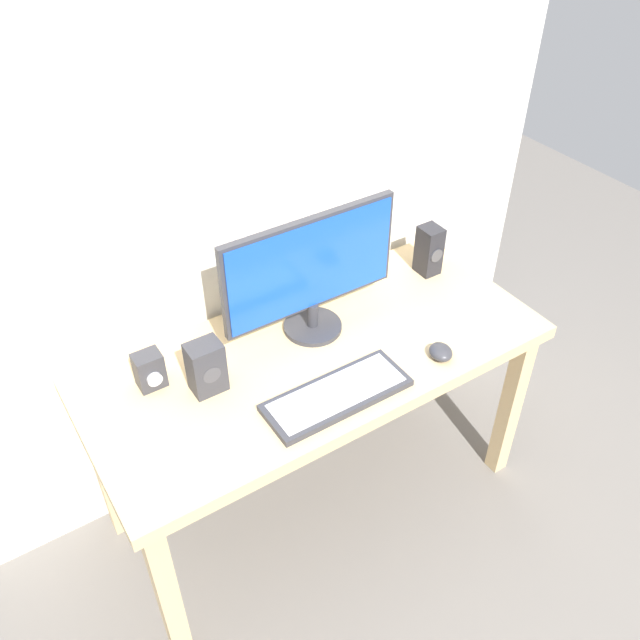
# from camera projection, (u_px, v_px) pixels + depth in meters

# --- Properties ---
(ground_plane) EXTENTS (6.00, 6.00, 0.00)m
(ground_plane) POSITION_uv_depth(u_px,v_px,m) (316.00, 494.00, 2.54)
(ground_plane) COLOR slate
(wall_back) EXTENTS (2.33, 0.04, 3.00)m
(wall_back) POSITION_uv_depth(u_px,v_px,m) (242.00, 62.00, 1.82)
(wall_back) COLOR silver
(wall_back) RESTS_ON ground_plane
(desk) EXTENTS (1.43, 0.64, 0.72)m
(desk) POSITION_uv_depth(u_px,v_px,m) (316.00, 372.00, 2.14)
(desk) COLOR tan
(desk) RESTS_ON ground_plane
(monitor) EXTENTS (0.59, 0.19, 0.40)m
(monitor) POSITION_uv_depth(u_px,v_px,m) (311.00, 271.00, 2.04)
(monitor) COLOR #333338
(monitor) RESTS_ON desk
(keyboard_primary) EXTENTS (0.43, 0.16, 0.02)m
(keyboard_primary) POSITION_uv_depth(u_px,v_px,m) (337.00, 395.00, 1.93)
(keyboard_primary) COLOR #333338
(keyboard_primary) RESTS_ON desk
(mouse) EXTENTS (0.09, 0.10, 0.04)m
(mouse) POSITION_uv_depth(u_px,v_px,m) (441.00, 352.00, 2.05)
(mouse) COLOR #333338
(mouse) RESTS_ON desk
(speaker_right) EXTENTS (0.07, 0.08, 0.18)m
(speaker_right) POSITION_uv_depth(u_px,v_px,m) (429.00, 250.00, 2.36)
(speaker_right) COLOR #232328
(speaker_right) RESTS_ON desk
(speaker_left) EXTENTS (0.10, 0.08, 0.16)m
(speaker_left) POSITION_uv_depth(u_px,v_px,m) (206.00, 367.00, 1.91)
(speaker_left) COLOR #333338
(speaker_left) RESTS_ON desk
(audio_controller) EXTENTS (0.08, 0.08, 0.11)m
(audio_controller) POSITION_uv_depth(u_px,v_px,m) (150.00, 370.00, 1.94)
(audio_controller) COLOR #333338
(audio_controller) RESTS_ON desk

